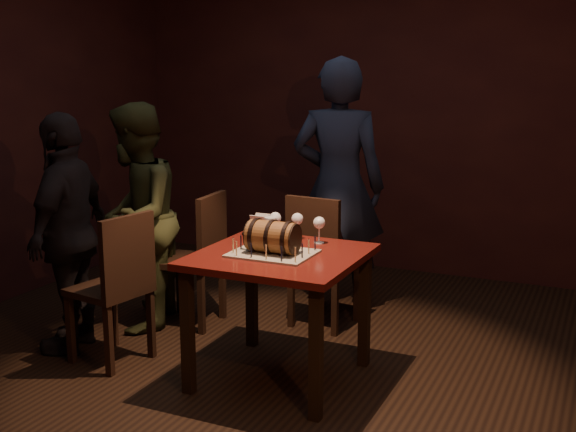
% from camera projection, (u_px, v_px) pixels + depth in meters
% --- Properties ---
extents(room_shell, '(5.04, 5.04, 2.80)m').
position_uv_depth(room_shell, '(275.00, 137.00, 3.95)').
color(room_shell, black).
rests_on(room_shell, ground).
extents(pub_table, '(0.90, 0.90, 0.75)m').
position_uv_depth(pub_table, '(280.00, 272.00, 4.07)').
color(pub_table, '#460E0B').
rests_on(pub_table, ground).
extents(cake_board, '(0.45, 0.35, 0.01)m').
position_uv_depth(cake_board, '(273.00, 253.00, 4.01)').
color(cake_board, gray).
rests_on(cake_board, pub_table).
extents(barrel_cake, '(0.33, 0.19, 0.19)m').
position_uv_depth(barrel_cake, '(272.00, 237.00, 4.00)').
color(barrel_cake, brown).
rests_on(barrel_cake, cake_board).
extents(birthday_candles, '(0.40, 0.30, 0.09)m').
position_uv_depth(birthday_candles, '(273.00, 245.00, 4.00)').
color(birthday_candles, '#F9DC95').
rests_on(birthday_candles, cake_board).
extents(wine_glass_left, '(0.07, 0.07, 0.16)m').
position_uv_depth(wine_glass_left, '(275.00, 219.00, 4.38)').
color(wine_glass_left, silver).
rests_on(wine_glass_left, pub_table).
extents(wine_glass_mid, '(0.07, 0.07, 0.16)m').
position_uv_depth(wine_glass_mid, '(297.00, 220.00, 4.35)').
color(wine_glass_mid, silver).
rests_on(wine_glass_mid, pub_table).
extents(wine_glass_right, '(0.07, 0.07, 0.16)m').
position_uv_depth(wine_glass_right, '(319.00, 224.00, 4.24)').
color(wine_glass_right, silver).
rests_on(wine_glass_right, pub_table).
extents(pint_of_ale, '(0.07, 0.07, 0.15)m').
position_uv_depth(pint_of_ale, '(271.00, 230.00, 4.29)').
color(pint_of_ale, silver).
rests_on(pint_of_ale, pub_table).
extents(menu_card, '(0.10, 0.05, 0.13)m').
position_uv_depth(menu_card, '(260.00, 225.00, 4.45)').
color(menu_card, white).
rests_on(menu_card, pub_table).
extents(chair_back, '(0.44, 0.44, 0.93)m').
position_uv_depth(chair_back, '(319.00, 254.00, 4.91)').
color(chair_back, black).
rests_on(chair_back, ground).
extents(chair_left_rear, '(0.44, 0.44, 0.93)m').
position_uv_depth(chair_left_rear, '(199.00, 252.00, 4.97)').
color(chair_left_rear, black).
rests_on(chair_left_rear, ground).
extents(chair_left_front, '(0.46, 0.46, 0.93)m').
position_uv_depth(chair_left_front, '(118.00, 281.00, 4.31)').
color(chair_left_front, black).
rests_on(chair_left_front, ground).
extents(person_back, '(0.74, 0.56, 1.85)m').
position_uv_depth(person_back, '(338.00, 186.00, 5.22)').
color(person_back, '#191F32').
rests_on(person_back, ground).
extents(person_left_rear, '(0.81, 0.91, 1.55)m').
position_uv_depth(person_left_rear, '(136.00, 217.00, 4.88)').
color(person_left_rear, '#34371B').
rests_on(person_left_rear, ground).
extents(person_left_front, '(0.57, 0.95, 1.51)m').
position_uv_depth(person_left_front, '(69.00, 233.00, 4.50)').
color(person_left_front, black).
rests_on(person_left_front, ground).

